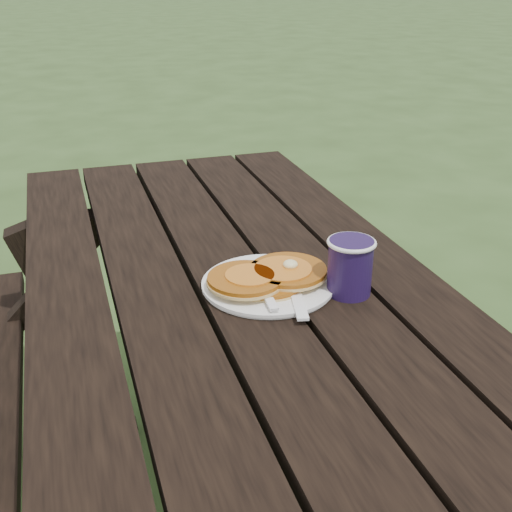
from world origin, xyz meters
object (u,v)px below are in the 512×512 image
object	(u,v)px
plate	(268,285)
pancake_stack	(268,276)
coffee_cup	(350,264)
picnic_table	(249,469)

from	to	relation	value
plate	pancake_stack	size ratio (longest dim) A/B	1.06
coffee_cup	plate	bearing A→B (deg)	153.76
picnic_table	plate	world-z (taller)	plate
pancake_stack	picnic_table	bearing A→B (deg)	-142.42
picnic_table	coffee_cup	world-z (taller)	coffee_cup
plate	pancake_stack	world-z (taller)	pancake_stack
plate	coffee_cup	world-z (taller)	coffee_cup
picnic_table	pancake_stack	distance (m)	0.41
plate	pancake_stack	bearing A→B (deg)	-97.42
picnic_table	plate	xyz separation A→B (m)	(0.05, 0.04, 0.39)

